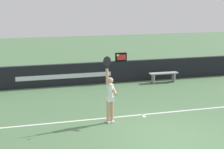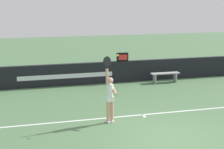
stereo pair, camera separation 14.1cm
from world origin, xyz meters
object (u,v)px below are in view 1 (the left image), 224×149
speed_display (121,57)px  tennis_player (110,96)px  courtside_bench_near (164,75)px  tennis_ball (118,55)px

speed_display → tennis_player: tennis_player is taller
tennis_player → speed_display: bearing=69.0°
tennis_player → courtside_bench_near: bearing=49.9°
tennis_player → courtside_bench_near: size_ratio=1.56×
tennis_player → tennis_ball: tennis_ball is taller
tennis_player → tennis_ball: bearing=-34.7°
tennis_ball → courtside_bench_near: (4.02, 5.17, -1.96)m
courtside_bench_near → speed_display: bearing=160.7°
speed_display → tennis_ball: (-1.99, -5.88, 1.07)m
speed_display → tennis_player: bearing=-111.0°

